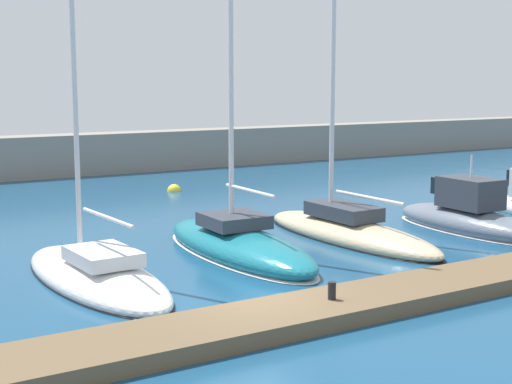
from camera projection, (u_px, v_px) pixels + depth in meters
The scene contains 8 objects.
ground_plane at pixel (256, 310), 18.76m from camera, with size 120.00×120.00×0.00m, color navy.
dock_pier at pixel (286, 316), 17.61m from camera, with size 42.03×2.19×0.40m, color brown.
sailboat_white_fourth at pixel (96, 275), 21.27m from camera, with size 3.01×8.27×12.81m.
sailboat_teal_fifth at pixel (237, 243), 24.68m from camera, with size 2.87×8.80×15.22m.
sailboat_sand_sixth at pixel (348, 229), 27.17m from camera, with size 2.53×9.18×15.79m.
motorboat_slate_seventh at pixel (466, 218), 28.65m from camera, with size 2.41×6.96×3.23m.
mooring_buoy_yellow at pixel (174, 191), 38.89m from camera, with size 0.73×0.73×0.73m, color yellow.
dock_bollard at pixel (332, 291), 18.26m from camera, with size 0.20×0.20×0.44m, color black.
Camera 1 is at (-9.55, -15.39, 5.71)m, focal length 52.52 mm.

